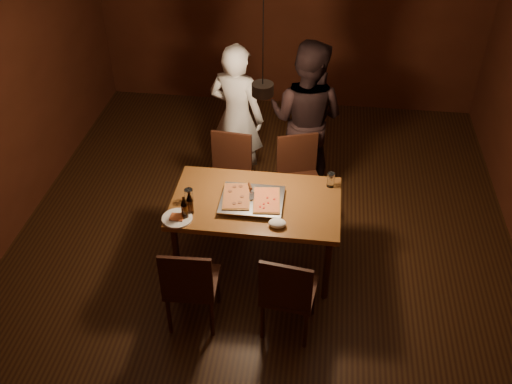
# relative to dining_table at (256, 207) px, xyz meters

# --- Properties ---
(room_shell) EXTENTS (6.00, 6.00, 6.00)m
(room_shell) POSITION_rel_dining_table_xyz_m (0.03, 0.20, 0.72)
(room_shell) COLOR #3B2310
(room_shell) RESTS_ON ground
(dining_table) EXTENTS (1.50, 0.90, 0.75)m
(dining_table) POSITION_rel_dining_table_xyz_m (0.00, 0.00, 0.00)
(dining_table) COLOR brown
(dining_table) RESTS_ON floor
(chair_far_left) EXTENTS (0.46, 0.46, 0.49)m
(chair_far_left) POSITION_rel_dining_table_xyz_m (-0.37, 0.77, -0.14)
(chair_far_left) COLOR #38190F
(chair_far_left) RESTS_ON floor
(chair_far_right) EXTENTS (0.53, 0.53, 0.49)m
(chair_far_right) POSITION_rel_dining_table_xyz_m (0.34, 0.81, -0.14)
(chair_far_right) COLOR #38190F
(chair_far_right) RESTS_ON floor
(chair_near_left) EXTENTS (0.44, 0.44, 0.49)m
(chair_near_left) POSITION_rel_dining_table_xyz_m (-0.43, -0.83, -0.14)
(chair_near_left) COLOR #38190F
(chair_near_left) RESTS_ON floor
(chair_near_right) EXTENTS (0.47, 0.47, 0.49)m
(chair_near_right) POSITION_rel_dining_table_xyz_m (0.36, -0.82, -0.14)
(chair_near_right) COLOR #38190F
(chair_near_right) RESTS_ON floor
(pizza_tray) EXTENTS (0.57, 0.48, 0.05)m
(pizza_tray) POSITION_rel_dining_table_xyz_m (-0.03, -0.04, 0.10)
(pizza_tray) COLOR silver
(pizza_tray) RESTS_ON dining_table
(pizza_meat) EXTENTS (0.28, 0.40, 0.02)m
(pizza_meat) POSITION_rel_dining_table_xyz_m (-0.17, -0.03, 0.13)
(pizza_meat) COLOR maroon
(pizza_meat) RESTS_ON pizza_tray
(pizza_cheese) EXTENTS (0.27, 0.39, 0.02)m
(pizza_cheese) POSITION_rel_dining_table_xyz_m (0.10, -0.05, 0.13)
(pizza_cheese) COLOR gold
(pizza_cheese) RESTS_ON pizza_tray
(spatula) EXTENTS (0.16, 0.26, 0.04)m
(spatula) POSITION_rel_dining_table_xyz_m (-0.03, -0.01, 0.14)
(spatula) COLOR silver
(spatula) RESTS_ON pizza_tray
(beer_bottle_a) EXTENTS (0.06, 0.06, 0.22)m
(beer_bottle_a) POSITION_rel_dining_table_xyz_m (-0.57, -0.31, 0.19)
(beer_bottle_a) COLOR black
(beer_bottle_a) RESTS_ON dining_table
(beer_bottle_b) EXTENTS (0.06, 0.06, 0.22)m
(beer_bottle_b) POSITION_rel_dining_table_xyz_m (-0.54, -0.24, 0.19)
(beer_bottle_b) COLOR black
(beer_bottle_b) RESTS_ON dining_table
(water_glass_left) EXTENTS (0.08, 0.08, 0.12)m
(water_glass_left) POSITION_rel_dining_table_xyz_m (-0.59, -0.07, 0.14)
(water_glass_left) COLOR silver
(water_glass_left) RESTS_ON dining_table
(water_glass_right) EXTENTS (0.07, 0.07, 0.14)m
(water_glass_right) POSITION_rel_dining_table_xyz_m (0.65, 0.30, 0.14)
(water_glass_right) COLOR silver
(water_glass_right) RESTS_ON dining_table
(plate_slice) EXTENTS (0.26, 0.26, 0.03)m
(plate_slice) POSITION_rel_dining_table_xyz_m (-0.64, -0.33, 0.08)
(plate_slice) COLOR white
(plate_slice) RESTS_ON dining_table
(napkin) EXTENTS (0.15, 0.12, 0.06)m
(napkin) POSITION_rel_dining_table_xyz_m (0.22, -0.32, 0.11)
(napkin) COLOR white
(napkin) RESTS_ON dining_table
(diner_white) EXTENTS (0.69, 0.55, 1.66)m
(diner_white) POSITION_rel_dining_table_xyz_m (-0.37, 1.28, 0.15)
(diner_white) COLOR white
(diner_white) RESTS_ON floor
(diner_dark) EXTENTS (1.01, 0.89, 1.73)m
(diner_dark) POSITION_rel_dining_table_xyz_m (0.36, 1.30, 0.19)
(diner_dark) COLOR black
(diner_dark) RESTS_ON floor
(pendant_lamp) EXTENTS (0.18, 0.18, 1.10)m
(pendant_lamp) POSITION_rel_dining_table_xyz_m (0.03, 0.20, 1.08)
(pendant_lamp) COLOR black
(pendant_lamp) RESTS_ON ceiling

